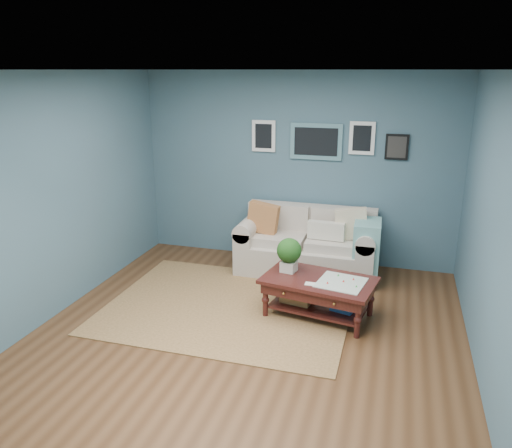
% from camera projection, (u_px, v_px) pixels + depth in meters
% --- Properties ---
extents(room_shell, '(5.00, 5.02, 2.70)m').
position_uv_depth(room_shell, '(246.00, 214.00, 4.85)').
color(room_shell, brown).
rests_on(room_shell, ground).
extents(area_rug, '(2.83, 2.26, 0.01)m').
position_uv_depth(area_rug, '(229.00, 306.00, 5.94)').
color(area_rug, brown).
rests_on(area_rug, ground).
extents(loveseat, '(1.91, 0.87, 0.98)m').
position_uv_depth(loveseat, '(313.00, 245.00, 6.84)').
color(loveseat, beige).
rests_on(loveseat, ground).
extents(coffee_table, '(1.34, 0.92, 0.86)m').
position_uv_depth(coffee_table, '(313.00, 284.00, 5.64)').
color(coffee_table, '#39100F').
rests_on(coffee_table, ground).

